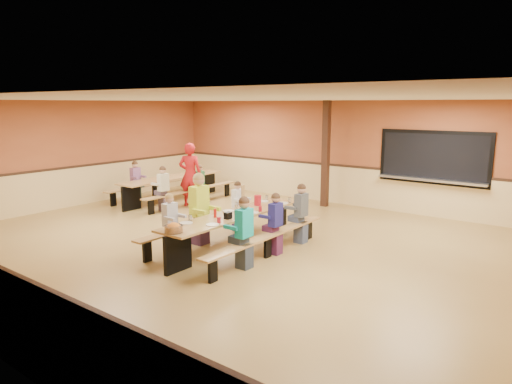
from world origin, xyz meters
The scene contains 23 objects.
ground centered at (0.00, 0.00, 0.00)m, with size 12.00×12.00×0.00m, color olive.
room_envelope centered at (0.00, 0.00, 0.69)m, with size 12.04×10.04×3.02m.
kitchen_pass_through centered at (2.60, 4.96, 1.49)m, with size 2.78×0.28×1.38m.
structural_post centered at (-0.20, 4.40, 1.50)m, with size 0.18×0.18×3.00m, color black.
cafeteria_table_main centered at (0.29, -0.25, 0.53)m, with size 1.91×3.70×0.74m.
cafeteria_table_second centered at (-4.21, 2.25, 0.53)m, with size 1.91×3.70×0.74m.
seated_child_white_left centered at (-0.53, -1.21, 0.60)m, with size 0.36×0.30×1.19m, color silver, non-canonical shape.
seated_adult_yellow centered at (-0.53, -0.39, 0.74)m, with size 0.50×0.41×1.48m, color #D9F131, non-canonical shape.
seated_child_grey_left centered at (-0.53, 0.86, 0.57)m, with size 0.34×0.28×1.14m, color white, non-canonical shape.
seated_child_teal_right centered at (1.12, -0.97, 0.64)m, with size 0.41×0.33×1.29m, color #109897, non-canonical shape.
seated_child_navy_right centered at (1.12, 0.01, 0.60)m, with size 0.36×0.30×1.20m, color navy, non-canonical shape.
seated_child_char_right centered at (1.12, 0.95, 0.62)m, with size 0.39×0.32×1.25m, color #42464A, non-canonical shape.
seated_child_purple_sec centered at (-5.04, 1.52, 0.60)m, with size 0.37×0.30×1.21m, color #7C4D75, non-canonical shape.
seated_child_green_sec centered at (-3.39, 2.59, 0.55)m, with size 0.32×0.26×1.10m, color #2D6B3D, non-canonical shape.
seated_child_tan_sec centered at (-3.39, 1.15, 0.61)m, with size 0.38×0.31×1.23m, color beige, non-canonical shape.
standing_woman centered at (-3.28, 2.08, 0.91)m, with size 0.66×0.44×1.82m, color #A21214.
punch_pitcher centered at (0.20, 0.66, 0.85)m, with size 0.16×0.16×0.22m, color #B11724.
chip_bowl centered at (0.32, -1.90, 0.81)m, with size 0.32×0.32×0.15m, color orange, non-canonical shape.
napkin_dispenser centered at (0.46, -0.63, 0.80)m, with size 0.10×0.14×0.13m, color black.
condiment_mustard centered at (0.07, -0.58, 0.82)m, with size 0.06×0.06×0.17m, color yellow.
condiment_ketchup centered at (0.19, -0.71, 0.82)m, with size 0.06×0.06×0.17m, color #B2140F.
table_paddle centered at (0.35, -0.04, 0.88)m, with size 0.16×0.16×0.56m.
place_settings centered at (0.29, -0.25, 0.80)m, with size 0.65×3.30×0.11m, color beige, non-canonical shape.
Camera 1 is at (5.98, -7.06, 2.90)m, focal length 32.00 mm.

